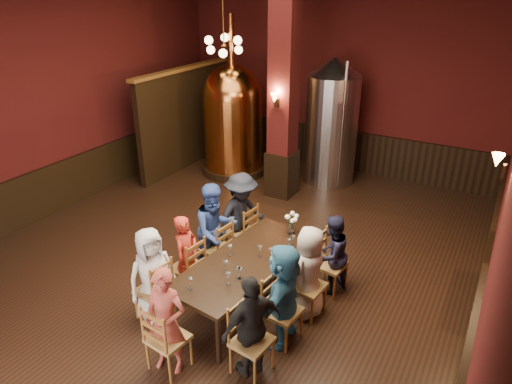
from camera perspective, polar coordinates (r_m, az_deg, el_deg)
The scene contains 41 objects.
room at distance 7.06m, azimuth -4.72°, elevation 7.49°, with size 10.00×10.02×4.50m.
wainscot_right at distance 6.74m, azimuth 25.75°, elevation -12.88°, with size 0.08×9.90×1.00m, color black.
wainscot_back at distance 11.82m, azimuth 9.32°, elevation 5.58°, with size 7.90×0.08×1.00m, color black.
wainscot_left at distance 10.32m, azimuth -22.84°, elevation 0.95°, with size 0.08×9.90×1.00m, color black.
column at distance 9.54m, azimuth 3.47°, elevation 12.15°, with size 0.58×0.58×4.50m, color #40100D.
partition at distance 11.65m, azimuth -8.73°, elevation 8.96°, with size 0.22×3.50×2.40m, color black.
pendant_cluster at distance 10.22m, azimuth -4.03°, elevation 17.84°, with size 0.90×0.90×1.70m, color #A57226, non-canonical shape.
sconce_wall at distance 6.68m, azimuth 28.67°, elevation 2.95°, with size 0.20×0.20×0.36m, color black, non-canonical shape.
sconce_column at distance 9.29m, azimuth 2.61°, elevation 11.51°, with size 0.20×0.20×0.36m, color black, non-canonical shape.
dining_table at distance 6.59m, azimuth -1.29°, elevation -8.88°, with size 1.25×2.49×0.75m.
chair_0 at distance 6.63m, azimuth -12.67°, elevation -11.80°, with size 0.46×0.46×0.92m, color brown, non-canonical shape.
person_0 at distance 6.49m, azimuth -12.87°, elevation -10.07°, with size 0.69×0.45×1.41m, color silver.
chair_1 at distance 6.99m, azimuth -8.57°, elevation -9.27°, with size 0.46×0.46×0.92m, color brown, non-canonical shape.
person_1 at distance 6.88m, azimuth -8.68°, elevation -7.93°, with size 0.48×0.31×1.31m, color #B02B1E.
chair_2 at distance 7.39m, azimuth -5.01°, elevation -7.00°, with size 0.46×0.46×0.92m, color brown, non-canonical shape.
person_2 at distance 7.22m, azimuth -5.11°, elevation -4.79°, with size 0.77×0.38×1.58m, color navy.
chair_3 at distance 7.83m, azimuth -1.81°, elevation -4.92°, with size 0.46×0.46×0.92m, color brown, non-canonical shape.
person_3 at distance 7.68m, azimuth -1.84°, elevation -2.97°, with size 0.98×0.57×1.52m, color black.
chair_4 at distance 5.71m, azimuth -0.50°, elevation -18.14°, with size 0.46×0.46×0.92m, color brown, non-canonical shape.
person_4 at distance 5.56m, azimuth -0.51°, elevation -16.45°, with size 0.80×0.33×1.37m, color black.
chair_5 at distance 6.12m, azimuth 3.36°, elevation -14.64°, with size 0.46×0.46×0.92m, color brown, non-canonical shape.
person_5 at distance 5.96m, azimuth 3.42°, elevation -12.71°, with size 1.34×0.43×1.44m, color teal.
chair_6 at distance 6.57m, azimuth 6.55°, elevation -11.61°, with size 0.46×0.46×0.92m, color brown, non-canonical shape.
person_6 at distance 6.44m, azimuth 6.65°, elevation -9.95°, with size 0.68×0.44×1.38m, color #B5AAA0.
chair_7 at distance 7.07m, azimuth 9.31°, elevation -8.90°, with size 0.46×0.46×0.92m, color brown, non-canonical shape.
person_7 at distance 6.97m, azimuth 9.41°, elevation -7.71°, with size 0.62×0.30×1.27m, color #1B1C37.
chair_8 at distance 5.84m, azimuth -10.94°, elevation -17.47°, with size 0.46×0.46×0.92m, color brown, non-canonical shape.
person_8 at distance 5.68m, azimuth -11.15°, elevation -15.62°, with size 0.52×0.34×1.41m, color #A14035.
copper_kettle at distance 11.02m, azimuth -2.88°, elevation 9.12°, with size 1.64×1.64×3.71m.
steel_vessel at distance 10.62m, azimuth 9.44°, elevation 8.66°, with size 1.51×1.51×2.87m.
rose_vase at distance 7.08m, azimuth 4.44°, elevation -3.51°, with size 0.22×0.22×0.37m.
wine_glass_0 at distance 6.58m, azimuth 0.54°, elevation -7.43°, with size 0.07×0.07×0.17m, color white, non-canonical shape.
wine_glass_1 at distance 6.61m, azimuth -3.26°, elevation -7.29°, with size 0.07×0.07×0.17m, color white, non-canonical shape.
wine_glass_2 at distance 6.14m, azimuth -2.24°, elevation -10.09°, with size 0.07×0.07×0.17m, color white, non-canonical shape.
wine_glass_3 at distance 6.04m, azimuth -3.49°, elevation -10.76°, with size 0.07×0.07×0.17m, color white, non-canonical shape.
wine_glass_4 at distance 6.85m, azimuth 4.65°, elevation -6.08°, with size 0.07×0.07×0.17m, color white, non-canonical shape.
wine_glass_5 at distance 6.14m, azimuth -1.94°, elevation -10.11°, with size 0.07×0.07×0.17m, color white, non-canonical shape.
wine_glass_6 at distance 6.00m, azimuth -8.21°, elevation -11.29°, with size 0.07×0.07×0.17m, color white, non-canonical shape.
wine_glass_7 at distance 6.52m, azimuth 1.91°, elevation -7.74°, with size 0.07×0.07×0.17m, color white, non-canonical shape.
wine_glass_8 at distance 6.76m, azimuth 4.08°, elevation -6.52°, with size 0.07×0.07×0.17m, color white, non-canonical shape.
wine_glass_9 at distance 6.27m, azimuth -3.80°, elevation -9.29°, with size 0.07×0.07×0.17m, color white, non-canonical shape.
Camera 1 is at (3.85, -5.52, 4.36)m, focal length 32.00 mm.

